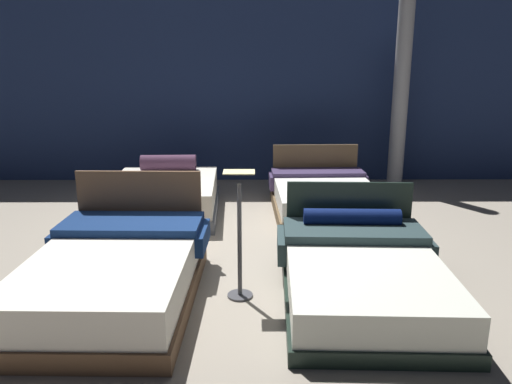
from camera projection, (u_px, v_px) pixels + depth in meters
ground_plane at (242, 254)px, 5.68m from camera, size 18.00×18.00×0.02m
showroom_back_wall at (246, 85)px, 8.86m from camera, size 18.00×0.06×3.50m
bed_0 at (115, 273)px, 4.50m from camera, size 1.55×2.20×1.01m
bed_1 at (362, 274)px, 4.55m from camera, size 1.58×2.13×0.89m
bed_2 at (164, 196)px, 7.11m from camera, size 1.60×1.97×0.76m
bed_3 at (324, 197)px, 7.18m from camera, size 1.54×2.01×0.86m
price_sign at (240, 249)px, 4.51m from camera, size 0.28×0.24×1.20m
support_pillar at (401, 86)px, 8.29m from camera, size 0.27×0.27×3.50m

